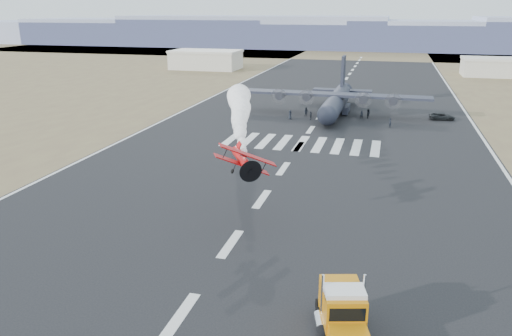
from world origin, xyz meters
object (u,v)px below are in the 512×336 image
at_px(crew_c, 318,116).
at_px(crew_h, 306,112).
at_px(crew_g, 361,115).
at_px(support_vehicle, 442,116).
at_px(transport_aircraft, 337,100).
at_px(aerobatic_biplane, 243,160).
at_px(crew_d, 311,116).
at_px(crew_b, 324,115).
at_px(semi_truck, 343,314).
at_px(crew_f, 368,114).
at_px(hangar_right, 495,67).
at_px(crew_a, 390,123).
at_px(hangar_left, 206,59).
at_px(crew_e, 290,115).

xyz_separation_m(crew_c, crew_h, (-2.83, 2.56, 0.10)).
bearing_deg(crew_g, support_vehicle, 173.98).
bearing_deg(transport_aircraft, aerobatic_biplane, -92.48).
bearing_deg(crew_d, support_vehicle, 107.30).
bearing_deg(transport_aircraft, crew_c, -110.06).
bearing_deg(transport_aircraft, support_vehicle, -1.85).
relative_size(crew_b, crew_h, 0.93).
xyz_separation_m(crew_b, crew_c, (-1.15, -0.57, -0.03)).
relative_size(support_vehicle, crew_g, 2.87).
relative_size(crew_g, crew_h, 0.90).
bearing_deg(transport_aircraft, semi_truck, -82.85).
distance_m(crew_b, crew_c, 1.29).
bearing_deg(crew_f, transport_aircraft, 70.63).
height_order(hangar_right, crew_a, hangar_right).
height_order(crew_f, crew_g, crew_f).
height_order(crew_c, crew_f, crew_f).
relative_size(crew_a, crew_g, 1.06).
relative_size(hangar_left, hangar_right, 1.20).
bearing_deg(crew_d, semi_truck, 13.12).
height_order(crew_a, crew_e, crew_e).
bearing_deg(hangar_right, hangar_left, -177.08).
distance_m(crew_e, crew_g, 14.43).
relative_size(hangar_left, crew_h, 13.05).
xyz_separation_m(hangar_right, aerobatic_biplane, (-46.28, -132.85, 3.75)).
relative_size(hangar_left, crew_b, 14.04).
relative_size(support_vehicle, crew_c, 2.90).
xyz_separation_m(semi_truck, crew_a, (2.42, 65.15, -0.97)).
xyz_separation_m(crew_e, crew_f, (15.06, 5.08, 0.02)).
relative_size(support_vehicle, crew_f, 2.64).
height_order(aerobatic_biplane, crew_d, aerobatic_biplane).
bearing_deg(hangar_left, aerobatic_biplane, -67.98).
bearing_deg(hangar_right, crew_h, -121.81).
height_order(hangar_right, crew_b, hangar_right).
relative_size(crew_b, crew_c, 1.04).
xyz_separation_m(crew_a, crew_d, (-15.35, 2.86, -0.06)).
relative_size(aerobatic_biplane, crew_h, 3.17).
distance_m(hangar_right, aerobatic_biplane, 140.73).
height_order(semi_truck, support_vehicle, semi_truck).
bearing_deg(support_vehicle, crew_c, 99.69).
bearing_deg(hangar_left, crew_b, -54.84).
height_order(aerobatic_biplane, crew_f, aerobatic_biplane).
bearing_deg(crew_c, crew_b, -74.52).
xyz_separation_m(semi_truck, crew_b, (-10.34, 68.91, -1.00)).
bearing_deg(semi_truck, crew_h, 86.18).
bearing_deg(crew_g, crew_b, 3.45).
bearing_deg(transport_aircraft, crew_d, -118.11).
height_order(semi_truck, crew_a, semi_truck).
distance_m(semi_truck, crew_a, 65.21).
bearing_deg(hangar_right, crew_c, -119.50).
height_order(transport_aircraft, crew_a, transport_aircraft).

